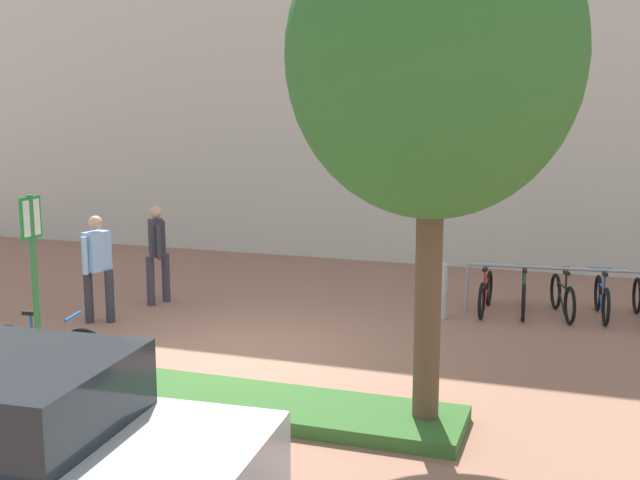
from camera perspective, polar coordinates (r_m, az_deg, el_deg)
ground_plane at (r=11.21m, az=-5.28°, el=-8.22°), size 60.00×60.00×0.00m
building_facade at (r=17.82m, az=4.55°, el=14.83°), size 28.00×1.20×10.00m
planter_strip at (r=9.75m, az=-10.88°, el=-10.71°), size 7.00×1.10×0.16m
tree_sidewalk at (r=8.17m, az=8.16°, el=12.84°), size 2.97×2.97×5.57m
parking_sign_post at (r=10.33m, az=-19.84°, el=-1.45°), size 0.08×0.36×2.37m
bike_at_sign at (r=10.84m, az=-19.01°, el=-7.45°), size 1.67×0.44×0.86m
bike_rack_cluster at (r=13.64m, az=18.28°, el=-3.87°), size 3.74×1.85×0.83m
bollard_steel at (r=13.02m, az=8.78°, el=-3.65°), size 0.16×0.16×0.90m
person_suited_navy at (r=13.97m, az=-11.59°, el=-0.56°), size 0.44×0.50×1.72m
person_casual_tan at (r=13.00m, az=-15.65°, el=-1.53°), size 0.44×0.60×1.72m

